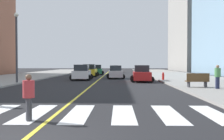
# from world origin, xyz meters

# --- Properties ---
(sidewalk_kerb_east) EXTENTS (10.00, 120.00, 0.15)m
(sidewalk_kerb_east) POSITION_xyz_m (12.20, 20.00, 0.07)
(sidewalk_kerb_east) COLOR gray
(sidewalk_kerb_east) RESTS_ON ground
(crosswalk_paint) EXTENTS (13.50, 4.00, 0.01)m
(crosswalk_paint) POSITION_xyz_m (0.00, 4.00, 0.01)
(crosswalk_paint) COLOR silver
(crosswalk_paint) RESTS_ON ground
(lane_divider_paint) EXTENTS (0.16, 80.00, 0.01)m
(lane_divider_paint) POSITION_xyz_m (0.00, 40.00, 0.01)
(lane_divider_paint) COLOR yellow
(lane_divider_paint) RESTS_ON ground
(parking_garage_concrete) EXTENTS (18.00, 24.00, 29.84)m
(parking_garage_concrete) POSITION_xyz_m (28.06, 67.88, 14.92)
(parking_garage_concrete) COLOR gray
(parking_garage_concrete) RESTS_ON ground
(car_white_nearest) EXTENTS (2.75, 4.34, 1.92)m
(car_white_nearest) POSITION_xyz_m (-2.09, 25.56, 0.90)
(car_white_nearest) COLOR silver
(car_white_nearest) RESTS_ON ground
(car_yellow_second) EXTENTS (2.75, 4.39, 1.95)m
(car_yellow_second) POSITION_xyz_m (-2.01, 33.70, 0.91)
(car_yellow_second) COLOR gold
(car_yellow_second) RESTS_ON ground
(car_green_third) EXTENTS (2.68, 4.20, 1.85)m
(car_green_third) POSITION_xyz_m (-1.51, 41.49, 0.86)
(car_green_third) COLOR #236B42
(car_green_third) RESTS_ON ground
(car_black_fourth) EXTENTS (2.46, 3.84, 1.68)m
(car_black_fourth) POSITION_xyz_m (1.73, 52.00, 0.79)
(car_black_fourth) COLOR black
(car_black_fourth) RESTS_ON ground
(car_gray_fifth) EXTENTS (2.59, 4.05, 1.78)m
(car_gray_fifth) POSITION_xyz_m (-4.96, 49.54, 0.83)
(car_gray_fifth) COLOR slate
(car_gray_fifth) RESTS_ON ground
(car_silver_sixth) EXTENTS (2.62, 4.09, 1.79)m
(car_silver_sixth) POSITION_xyz_m (2.09, 28.74, 0.84)
(car_silver_sixth) COLOR #B7B7BC
(car_silver_sixth) RESTS_ON ground
(car_red_seventh) EXTENTS (2.70, 4.24, 1.86)m
(car_red_seventh) POSITION_xyz_m (5.11, 22.55, 0.87)
(car_red_seventh) COLOR red
(car_red_seventh) RESTS_ON ground
(park_bench) EXTENTS (1.81, 0.60, 1.12)m
(park_bench) POSITION_xyz_m (8.80, 14.25, 0.69)
(park_bench) COLOR brown
(park_bench) RESTS_ON sidewalk_kerb_east
(pedestrian_crossing) EXTENTS (0.41, 0.41, 1.66)m
(pedestrian_crossing) POSITION_xyz_m (-0.68, 2.63, 0.91)
(pedestrian_crossing) COLOR #38383D
(pedestrian_crossing) RESTS_ON ground
(pedestrian_waiting_east) EXTENTS (0.44, 0.44, 1.79)m
(pedestrian_waiting_east) POSITION_xyz_m (9.94, 13.08, 1.14)
(pedestrian_waiting_east) COLOR #232847
(pedestrian_waiting_east) RESTS_ON sidewalk_kerb_east
(fire_hydrant) EXTENTS (0.26, 0.26, 0.89)m
(fire_hydrant) POSITION_xyz_m (7.73, 23.72, 0.58)
(fire_hydrant) COLOR red
(fire_hydrant) RESTS_ON sidewalk_kerb_east
(street_lamp) EXTENTS (0.44, 0.44, 6.99)m
(street_lamp) POSITION_xyz_m (-7.72, 19.13, 4.30)
(street_lamp) COLOR #38383D
(street_lamp) RESTS_ON sidewalk_kerb_west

